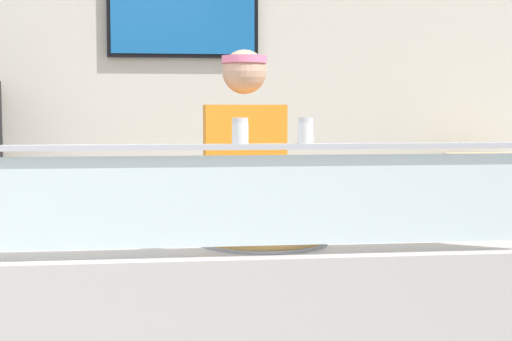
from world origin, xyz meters
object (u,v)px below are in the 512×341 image
at_px(pizza_tray, 263,239).
at_px(parmesan_shaker, 240,133).
at_px(pizza_server, 264,234).
at_px(pepper_flake_shaker, 305,132).
at_px(pizza_box_stack, 492,178).
at_px(worker_figure, 245,208).

xyz_separation_m(pizza_tray, parmesan_shaker, (-0.12, -0.28, 0.43)).
relative_size(pizza_server, pepper_flake_shaker, 2.99).
distance_m(pizza_tray, pepper_flake_shaker, 0.53).
distance_m(pizza_tray, pizza_box_stack, 2.52).
height_order(pizza_server, worker_figure, worker_figure).
bearing_deg(pepper_flake_shaker, pizza_server, 113.36).
xyz_separation_m(pizza_server, worker_figure, (0.01, 0.67, 0.02)).
bearing_deg(worker_figure, pizza_tray, -90.36).
xyz_separation_m(pizza_server, pizza_box_stack, (1.76, 1.82, 0.04)).
xyz_separation_m(pepper_flake_shaker, pizza_box_stack, (1.65, 2.08, -0.37)).
relative_size(parmesan_shaker, worker_figure, 0.05).
height_order(worker_figure, pizza_box_stack, worker_figure).
relative_size(pepper_flake_shaker, pizza_box_stack, 0.18).
distance_m(pizza_server, worker_figure, 0.67).
distance_m(pizza_server, pepper_flake_shaker, 0.50).
relative_size(parmesan_shaker, pepper_flake_shaker, 0.99).
height_order(pizza_server, pizza_box_stack, pizza_box_stack).
distance_m(pizza_server, pizza_box_stack, 2.53).
height_order(parmesan_shaker, pepper_flake_shaker, same).
bearing_deg(pizza_tray, pizza_box_stack, 45.62).
height_order(parmesan_shaker, pizza_box_stack, parmesan_shaker).
bearing_deg(parmesan_shaker, worker_figure, 82.26).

